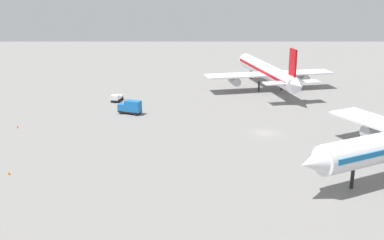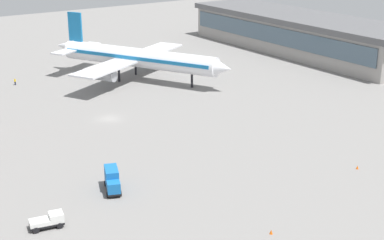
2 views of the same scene
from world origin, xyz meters
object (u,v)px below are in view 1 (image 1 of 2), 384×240
(pushback_tractor, at_px, (117,98))
(airplane_at_gate, at_px, (268,72))
(safety_cone_near_gate, at_px, (9,173))
(catering_truck, at_px, (130,107))
(safety_cone_mid_apron, at_px, (17,127))

(pushback_tractor, bearing_deg, airplane_at_gate, 120.62)
(safety_cone_near_gate, bearing_deg, airplane_at_gate, 50.33)
(catering_truck, relative_size, safety_cone_mid_apron, 9.85)
(pushback_tractor, height_order, safety_cone_mid_apron, pushback_tractor)
(safety_cone_near_gate, relative_size, safety_cone_mid_apron, 1.00)
(airplane_at_gate, relative_size, safety_cone_near_gate, 76.38)
(catering_truck, height_order, safety_cone_near_gate, catering_truck)
(catering_truck, bearing_deg, safety_cone_mid_apron, 46.83)
(catering_truck, height_order, pushback_tractor, catering_truck)
(airplane_at_gate, distance_m, safety_cone_near_gate, 81.74)
(safety_cone_mid_apron, bearing_deg, airplane_at_gate, 32.11)
(airplane_at_gate, distance_m, pushback_tractor, 43.99)
(pushback_tractor, xyz_separation_m, safety_cone_near_gate, (-10.69, -48.55, -0.67))
(pushback_tractor, bearing_deg, safety_cone_near_gate, -0.79)
(safety_cone_near_gate, height_order, safety_cone_mid_apron, same)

